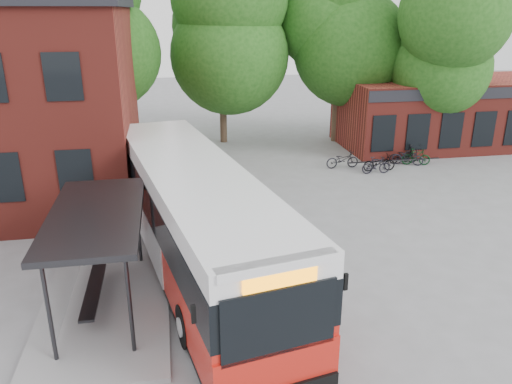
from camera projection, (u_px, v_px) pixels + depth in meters
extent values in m
plane|color=gray|center=(256.00, 274.00, 15.85)|extent=(100.00, 100.00, 0.00)
imported|color=black|center=(342.00, 160.00, 26.29)|extent=(1.75, 0.62, 0.92)
imported|color=black|center=(376.00, 165.00, 25.38)|extent=(1.51, 0.47, 0.90)
imported|color=black|center=(379.00, 163.00, 25.82)|extent=(1.72, 0.63, 0.90)
imported|color=black|center=(403.00, 155.00, 27.14)|extent=(1.66, 0.60, 0.87)
imported|color=black|center=(416.00, 157.00, 26.81)|extent=(1.56, 0.84, 0.91)
imported|color=black|center=(408.00, 157.00, 26.83)|extent=(1.74, 1.22, 0.87)
imported|color=black|center=(413.00, 152.00, 27.61)|extent=(1.61, 1.03, 0.94)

